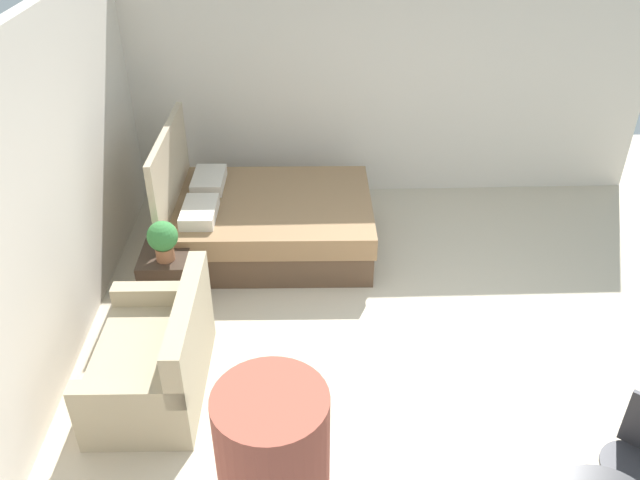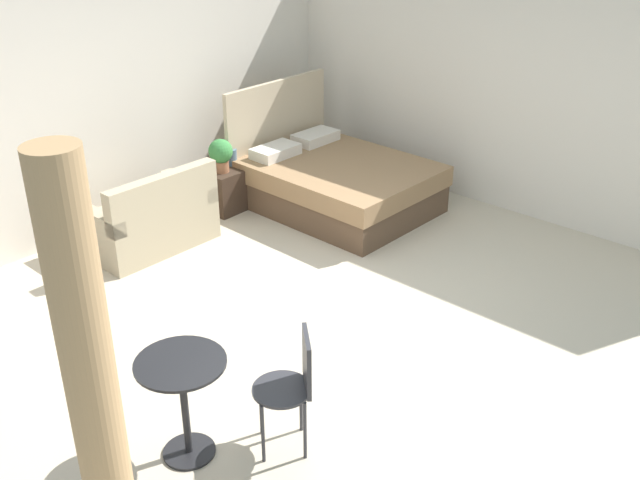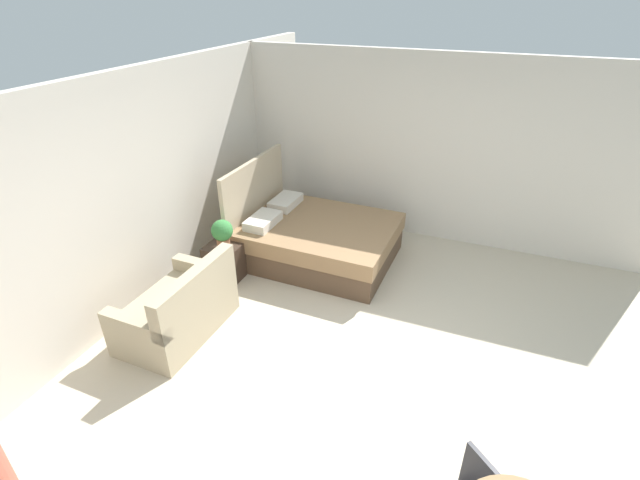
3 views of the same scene
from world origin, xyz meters
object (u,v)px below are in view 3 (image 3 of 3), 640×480
couch (179,310)px  nightstand (228,259)px  potted_plant (222,232)px  bed (315,238)px  vase (228,232)px

couch → nightstand: couch is taller
couch → potted_plant: bearing=4.6°
bed → couch: bed is taller
nightstand → bed: bearing=-46.2°
couch → vase: couch is taller
potted_plant → vase: (0.22, 0.07, -0.12)m
bed → potted_plant: bearing=138.1°
nightstand → vase: (0.12, 0.04, 0.33)m
couch → nightstand: 1.18m
potted_plant → vase: potted_plant is taller
couch → nightstand: size_ratio=2.36×
couch → vase: size_ratio=6.94×
couch → vase: 1.33m
nightstand → potted_plant: 0.47m
bed → potted_plant: size_ratio=5.48×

